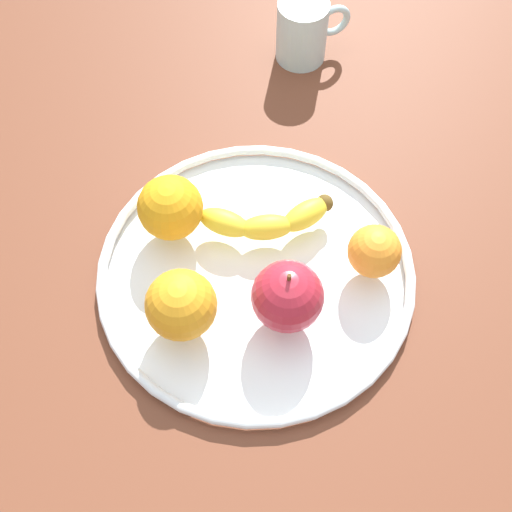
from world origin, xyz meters
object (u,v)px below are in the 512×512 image
at_px(orange_center, 181,305).
at_px(orange_front_left, 170,208).
at_px(apple, 287,296).
at_px(fruit_bowl, 256,272).
at_px(orange_front_right, 374,251).
at_px(ambient_mug, 303,30).
at_px(banana, 268,220).

relative_size(orange_center, orange_front_left, 1.02).
xyz_separation_m(apple, orange_center, (-0.11, 0.03, -0.00)).
xyz_separation_m(fruit_bowl, orange_front_left, (-0.07, 0.09, 0.05)).
relative_size(orange_front_right, ambient_mug, 0.57).
height_order(banana, orange_front_left, orange_front_left).
distance_m(orange_center, orange_front_left, 0.13).
distance_m(banana, orange_front_right, 0.13).
xyz_separation_m(banana, apple, (-0.02, -0.11, 0.02)).
xyz_separation_m(fruit_bowl, banana, (0.03, 0.05, 0.02)).
height_order(orange_center, ambient_mug, orange_center).
xyz_separation_m(apple, orange_front_left, (-0.09, 0.15, -0.00)).
bearing_deg(apple, banana, 80.19).
bearing_deg(ambient_mug, orange_center, -128.11).
height_order(orange_front_right, ambient_mug, ambient_mug).
relative_size(fruit_bowl, apple, 4.28).
xyz_separation_m(fruit_bowl, orange_center, (-0.10, -0.04, 0.05)).
bearing_deg(banana, orange_front_right, -29.87).
distance_m(fruit_bowl, orange_front_right, 0.14).
bearing_deg(apple, fruit_bowl, 101.82).
distance_m(banana, orange_center, 0.16).
height_order(apple, orange_front_left, apple).
height_order(apple, ambient_mug, apple).
distance_m(banana, apple, 0.12).
bearing_deg(fruit_bowl, orange_front_left, 129.59).
bearing_deg(orange_front_right, fruit_bowl, 163.13).
bearing_deg(orange_center, ambient_mug, 51.89).
distance_m(orange_front_right, orange_front_left, 0.24).
xyz_separation_m(fruit_bowl, apple, (0.01, -0.06, 0.05)).
bearing_deg(orange_front_right, ambient_mug, 81.30).
bearing_deg(ambient_mug, apple, -113.77).
bearing_deg(fruit_bowl, ambient_mug, 60.35).
bearing_deg(banana, orange_center, -134.25).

